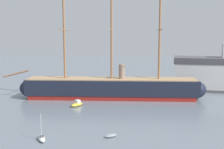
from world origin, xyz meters
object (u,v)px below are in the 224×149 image
(motorboat_far_left, at_px, (54,90))
(tall_ship, at_px, (112,88))
(motorboat_alongside_bow, at_px, (77,104))
(sailboat_distant_centre, at_px, (144,89))
(sailboat_foreground_left, at_px, (42,138))
(dinghy_near_centre, at_px, (111,136))

(motorboat_far_left, bearing_deg, tall_ship, -14.55)
(motorboat_alongside_bow, xyz_separation_m, motorboat_far_left, (-14.24, 16.38, -0.02))
(tall_ship, distance_m, sailboat_distant_centre, 16.59)
(sailboat_foreground_left, distance_m, motorboat_alongside_bow, 24.02)
(sailboat_foreground_left, distance_m, sailboat_distant_centre, 50.76)
(motorboat_far_left, relative_size, sailboat_distant_centre, 0.76)
(sailboat_foreground_left, distance_m, motorboat_far_left, 43.60)
(sailboat_foreground_left, height_order, motorboat_alongside_bow, sailboat_foreground_left)
(dinghy_near_centre, distance_m, motorboat_alongside_bow, 23.92)
(tall_ship, bearing_deg, motorboat_far_left, 165.45)
(tall_ship, relative_size, motorboat_far_left, 14.52)
(tall_ship, height_order, sailboat_distant_centre, tall_ship)
(motorboat_alongside_bow, height_order, sailboat_distant_centre, sailboat_distant_centre)
(tall_ship, bearing_deg, dinghy_near_centre, -76.43)
(sailboat_foreground_left, distance_m, dinghy_near_centre, 12.17)
(tall_ship, distance_m, motorboat_alongside_bow, 13.00)
(tall_ship, xyz_separation_m, motorboat_alongside_bow, (-6.44, -11.01, -2.51))
(dinghy_near_centre, bearing_deg, tall_ship, 103.57)
(motorboat_alongside_bow, relative_size, motorboat_far_left, 1.04)
(tall_ship, height_order, dinghy_near_centre, tall_ship)
(dinghy_near_centre, bearing_deg, motorboat_alongside_bow, 125.27)
(tall_ship, height_order, motorboat_alongside_bow, tall_ship)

